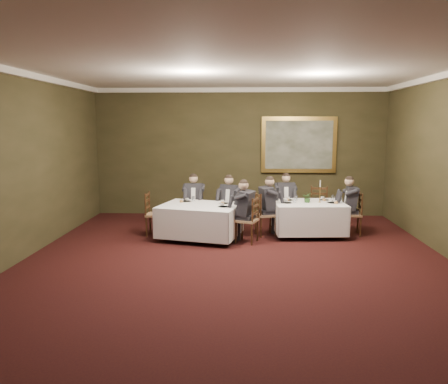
# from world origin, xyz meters

# --- Properties ---
(ground) EXTENTS (10.00, 10.00, 0.00)m
(ground) POSITION_xyz_m (0.00, 0.00, 0.00)
(ground) COLOR black
(ground) RESTS_ON ground
(ceiling) EXTENTS (8.00, 10.00, 0.10)m
(ceiling) POSITION_xyz_m (0.00, 0.00, 3.50)
(ceiling) COLOR silver
(ceiling) RESTS_ON back_wall
(back_wall) EXTENTS (8.00, 0.10, 3.50)m
(back_wall) POSITION_xyz_m (0.00, 5.00, 1.75)
(back_wall) COLOR #302D18
(back_wall) RESTS_ON ground
(front_wall) EXTENTS (8.00, 0.10, 3.50)m
(front_wall) POSITION_xyz_m (0.00, -5.00, 1.75)
(front_wall) COLOR #302D18
(front_wall) RESTS_ON ground
(crown_molding) EXTENTS (8.00, 10.00, 0.12)m
(crown_molding) POSITION_xyz_m (0.00, 0.00, 3.44)
(crown_molding) COLOR white
(crown_molding) RESTS_ON back_wall
(table_main) EXTENTS (1.66, 1.31, 0.67)m
(table_main) POSITION_xyz_m (1.62, 2.73, 0.45)
(table_main) COLOR black
(table_main) RESTS_ON ground
(table_second) EXTENTS (1.96, 1.66, 0.67)m
(table_second) POSITION_xyz_m (-0.83, 2.29, 0.45)
(table_second) COLOR black
(table_second) RESTS_ON ground
(chair_main_backleft) EXTENTS (0.48, 0.46, 1.00)m
(chair_main_backleft) POSITION_xyz_m (1.14, 3.50, 0.28)
(chair_main_backleft) COLOR olive
(chair_main_backleft) RESTS_ON ground
(diner_main_backleft) EXTENTS (0.45, 0.51, 1.35)m
(diner_main_backleft) POSITION_xyz_m (1.14, 3.49, 0.51)
(diner_main_backleft) COLOR black
(diner_main_backleft) RESTS_ON chair_main_backleft
(chair_main_backright) EXTENTS (0.49, 0.48, 1.00)m
(chair_main_backright) POSITION_xyz_m (1.99, 3.56, 0.28)
(chair_main_backright) COLOR olive
(chair_main_backright) RESTS_ON ground
(chair_main_endleft) EXTENTS (0.53, 0.54, 1.00)m
(chair_main_endleft) POSITION_xyz_m (0.63, 2.66, 0.28)
(chair_main_endleft) COLOR olive
(chair_main_endleft) RESTS_ON ground
(diner_main_endleft) EXTENTS (0.57, 0.52, 1.35)m
(diner_main_endleft) POSITION_xyz_m (0.64, 2.66, 0.51)
(diner_main_endleft) COLOR black
(diner_main_endleft) RESTS_ON chair_main_endleft
(chair_main_endright) EXTENTS (0.46, 0.48, 1.00)m
(chair_main_endright) POSITION_xyz_m (2.61, 2.79, 0.28)
(chair_main_endright) COLOR olive
(chair_main_endright) RESTS_ON ground
(diner_main_endright) EXTENTS (0.51, 0.45, 1.35)m
(diner_main_endright) POSITION_xyz_m (2.60, 2.79, 0.51)
(diner_main_endright) COLOR black
(diner_main_endright) RESTS_ON chair_main_endright
(chair_sec_backleft) EXTENTS (0.44, 0.42, 1.00)m
(chair_sec_backleft) POSITION_xyz_m (-1.07, 3.25, 0.28)
(chair_sec_backleft) COLOR olive
(chair_sec_backleft) RESTS_ON ground
(diner_sec_backleft) EXTENTS (0.42, 0.48, 1.35)m
(diner_sec_backleft) POSITION_xyz_m (-1.07, 3.24, 0.51)
(diner_sec_backleft) COLOR black
(diner_sec_backleft) RESTS_ON chair_sec_backleft
(chair_sec_backright) EXTENTS (0.57, 0.56, 1.00)m
(chair_sec_backright) POSITION_xyz_m (-0.18, 3.03, 0.28)
(chair_sec_backright) COLOR olive
(chair_sec_backright) RESTS_ON ground
(diner_sec_backright) EXTENTS (0.56, 0.60, 1.35)m
(diner_sec_backright) POSITION_xyz_m (-0.18, 3.02, 0.51)
(diner_sec_backright) COLOR black
(diner_sec_backright) RESTS_ON chair_sec_backright
(chair_sec_endright) EXTENTS (0.55, 0.56, 1.00)m
(chair_sec_endright) POSITION_xyz_m (0.21, 2.04, 0.28)
(chair_sec_endright) COLOR olive
(chair_sec_endright) RESTS_ON ground
(diner_sec_endright) EXTENTS (0.59, 0.54, 1.35)m
(diner_sec_endright) POSITION_xyz_m (0.20, 2.04, 0.51)
(diner_sec_endright) COLOR black
(diner_sec_endright) RESTS_ON chair_sec_endright
(chair_sec_endleft) EXTENTS (0.42, 0.44, 1.00)m
(chair_sec_endleft) POSITION_xyz_m (-1.88, 2.54, 0.28)
(chair_sec_endleft) COLOR olive
(chair_sec_endleft) RESTS_ON ground
(centerpiece) EXTENTS (0.28, 0.26, 0.25)m
(centerpiece) POSITION_xyz_m (1.58, 2.72, 0.89)
(centerpiece) COLOR #2D5926
(centerpiece) RESTS_ON table_main
(candlestick) EXTENTS (0.08, 0.08, 0.52)m
(candlestick) POSITION_xyz_m (1.86, 2.76, 0.95)
(candlestick) COLOR #C08E3A
(candlestick) RESTS_ON table_main
(place_setting_table_main) EXTENTS (0.33, 0.31, 0.14)m
(place_setting_table_main) POSITION_xyz_m (1.23, 3.05, 0.80)
(place_setting_table_main) COLOR white
(place_setting_table_main) RESTS_ON table_main
(place_setting_table_second) EXTENTS (0.33, 0.31, 0.14)m
(place_setting_table_second) POSITION_xyz_m (-1.14, 2.77, 0.80)
(place_setting_table_second) COLOR white
(place_setting_table_second) RESTS_ON table_second
(painting) EXTENTS (2.03, 0.09, 1.53)m
(painting) POSITION_xyz_m (1.62, 4.94, 1.97)
(painting) COLOR gold
(painting) RESTS_ON back_wall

